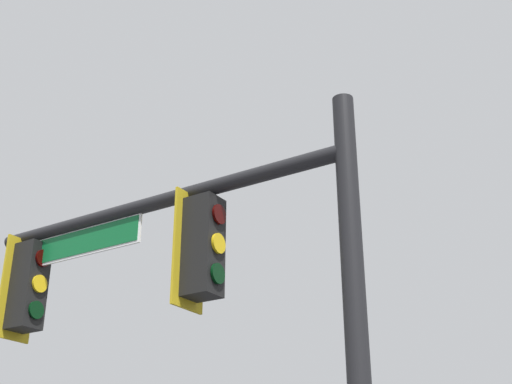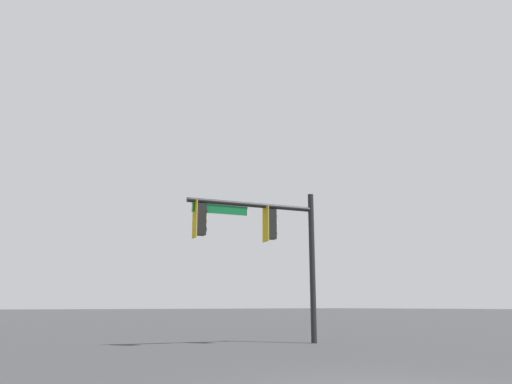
# 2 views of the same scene
# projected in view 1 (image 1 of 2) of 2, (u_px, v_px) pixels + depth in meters

# --- Properties ---
(signal_pole_near) EXTENTS (4.88, 1.42, 5.51)m
(signal_pole_near) POSITION_uv_depth(u_px,v_px,m) (184.00, 282.00, 7.53)
(signal_pole_near) COLOR black
(signal_pole_near) RESTS_ON ground_plane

